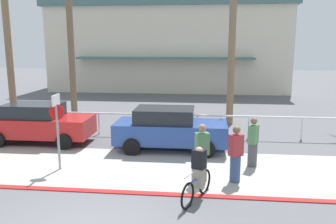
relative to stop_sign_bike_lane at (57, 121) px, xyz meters
name	(u,v)px	position (x,y,z in m)	size (l,w,h in m)	color
ground_plane	(152,128)	(2.21, 6.20, -1.68)	(80.00, 80.00, 0.00)	#5B5B60
sidewalk_strip	(127,168)	(2.21, 0.40, -1.67)	(44.00, 4.00, 0.02)	#ADAAA0
curb_paint	(111,192)	(2.21, -1.60, -1.66)	(44.00, 0.24, 0.03)	maroon
building_backdrop	(171,47)	(1.47, 22.71, 2.20)	(21.23, 10.44, 7.70)	beige
rail_fence	(147,118)	(2.21, 4.70, -0.84)	(22.98, 0.08, 1.04)	white
stop_sign_bike_lane	(57,121)	(0.00, 0.00, 0.00)	(0.52, 0.56, 2.56)	gray
palm_tree_2	(5,13)	(-5.51, 6.85, 4.04)	(3.01, 2.95, 7.56)	#846B4C
palm_tree_4	(233,12)	(6.12, 7.60, 4.03)	(3.20, 3.25, 7.40)	#846B4C
car_red_1	(39,123)	(-2.21, 3.07, -0.81)	(4.40, 2.02, 1.69)	red
car_blue_2	(169,128)	(3.44, 2.65, -0.81)	(4.40, 2.02, 1.69)	#284793
cyclist_blue_0	(198,175)	(4.68, -1.77, -0.98)	(0.78, 1.69, 1.50)	black
pedestrian_0	(202,155)	(4.76, -0.52, -0.83)	(0.47, 0.42, 1.82)	#4C4C51
pedestrian_1	(236,156)	(5.78, -0.46, -0.85)	(0.48, 0.44, 1.77)	#384C7A
pedestrian_2	(253,144)	(6.49, 1.00, -0.87)	(0.43, 0.47, 1.73)	#4C4C51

